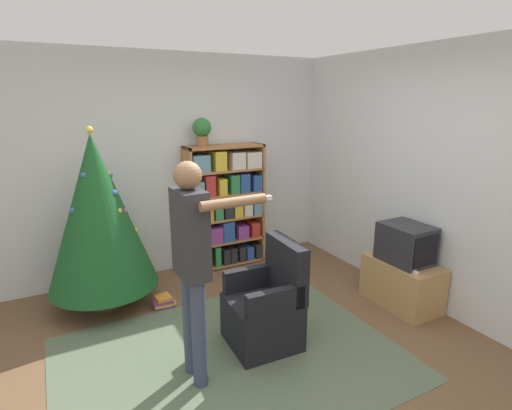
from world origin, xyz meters
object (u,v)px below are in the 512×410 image
at_px(bookshelf, 226,207).
at_px(television, 406,243).
at_px(potted_plant, 202,130).
at_px(standing_person, 192,256).
at_px(armchair, 266,309).
at_px(christmas_tree, 98,213).

distance_m(bookshelf, television, 2.16).
bearing_deg(potted_plant, standing_person, -113.10).
bearing_deg(armchair, potted_plant, 178.76).
distance_m(armchair, standing_person, 0.98).
relative_size(bookshelf, standing_person, 0.92).
distance_m(bookshelf, standing_person, 2.19).
bearing_deg(standing_person, bookshelf, 148.15).
height_order(television, standing_person, standing_person).
bearing_deg(armchair, bookshelf, 169.90).
bearing_deg(television, potted_plant, 128.35).
distance_m(christmas_tree, armchair, 1.89).
bearing_deg(standing_person, potted_plant, 154.92).
bearing_deg(standing_person, armchair, 100.26).
distance_m(bookshelf, armchair, 1.84).
xyz_separation_m(christmas_tree, armchair, (1.13, -1.36, -0.66)).
xyz_separation_m(standing_person, potted_plant, (0.81, 1.90, 0.73)).
height_order(standing_person, potted_plant, potted_plant).
bearing_deg(potted_plant, christmas_tree, -162.85).
xyz_separation_m(bookshelf, armchair, (-0.39, -1.74, -0.44)).
bearing_deg(armchair, television, 89.91).
relative_size(television, standing_person, 0.29).
bearing_deg(christmas_tree, standing_person, -73.70).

